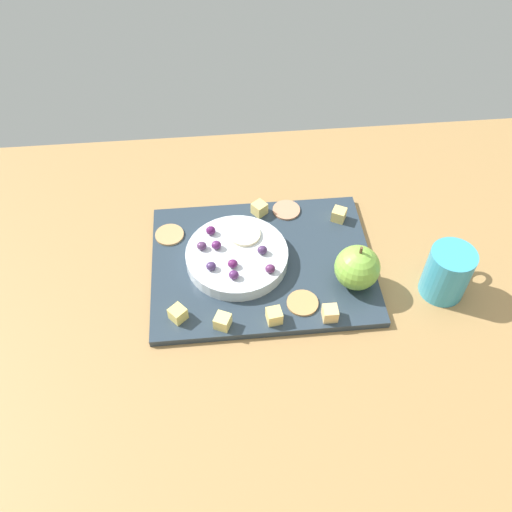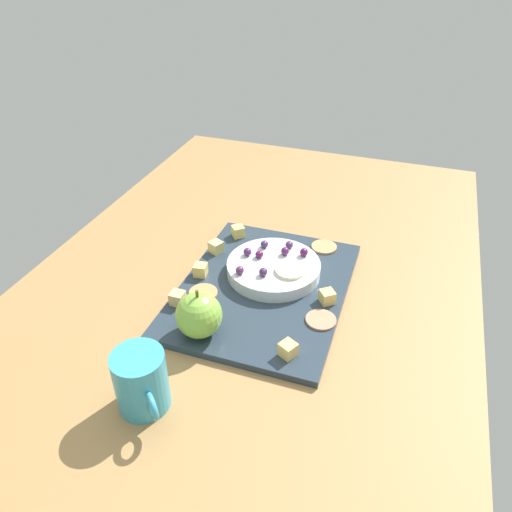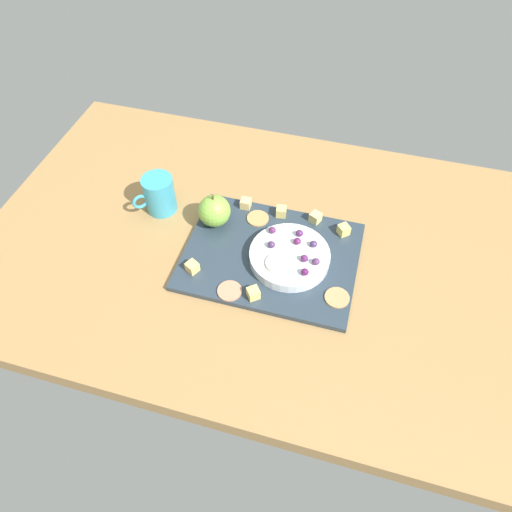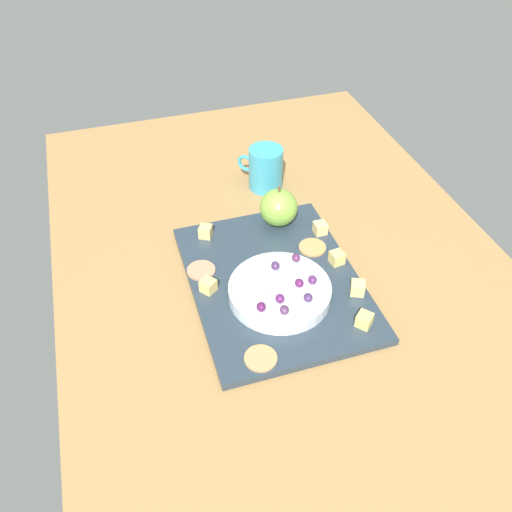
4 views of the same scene
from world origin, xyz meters
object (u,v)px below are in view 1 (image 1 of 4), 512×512
(apple_whole, at_px, (357,268))
(cheese_cube_3, at_px, (274,316))
(grape_2, at_px, (211,266))
(grape_1, at_px, (234,275))
(grape_6, at_px, (202,246))
(cracker_0, at_px, (170,235))
(cup, at_px, (448,272))
(cheese_cube_2, at_px, (223,321))
(cracker_2, at_px, (286,210))
(grape_0, at_px, (211,230))
(platter, at_px, (263,264))
(serving_dish, at_px, (237,256))
(cheese_cube_0, at_px, (259,209))
(cheese_cube_4, at_px, (178,314))
(grape_3, at_px, (262,250))
(grape_5, at_px, (270,269))
(cheese_cube_1, at_px, (339,215))
(cheese_cube_5, at_px, (330,313))
(grape_7, at_px, (233,264))
(grape_4, at_px, (216,245))
(apple_slice_0, at_px, (245,235))
(cracker_1, at_px, (303,303))

(apple_whole, relative_size, cheese_cube_3, 3.22)
(apple_whole, bearing_deg, grape_2, 172.57)
(grape_1, relative_size, grape_6, 1.00)
(cracker_0, distance_m, cup, 0.49)
(cheese_cube_2, bearing_deg, cracker_2, 61.53)
(cracker_2, xyz_separation_m, grape_0, (-0.15, -0.07, 0.03))
(cheese_cube_3, xyz_separation_m, cracker_0, (-0.17, 0.20, -0.01))
(platter, height_order, cheese_cube_3, cheese_cube_3)
(serving_dish, bearing_deg, grape_2, -143.47)
(cheese_cube_0, xyz_separation_m, cheese_cube_4, (-0.15, -0.23, 0.00))
(cheese_cube_4, relative_size, grape_3, 1.39)
(cheese_cube_0, bearing_deg, cup, -34.41)
(grape_3, relative_size, grape_5, 1.00)
(grape_2, height_order, grape_6, same)
(cheese_cube_1, distance_m, cheese_cube_3, 0.26)
(cheese_cube_2, relative_size, cheese_cube_3, 1.00)
(cheese_cube_5, height_order, grape_1, grape_1)
(cheese_cube_0, distance_m, cracker_2, 0.05)
(cheese_cube_3, height_order, grape_5, grape_5)
(cracker_0, xyz_separation_m, grape_7, (0.11, -0.10, 0.03))
(cheese_cube_0, relative_size, cheese_cube_2, 1.00)
(cheese_cube_0, bearing_deg, cracker_0, -165.96)
(cheese_cube_0, bearing_deg, serving_dish, -113.80)
(cracker_0, bearing_deg, grape_4, -35.45)
(cup, bearing_deg, cracker_0, 161.13)
(cracker_0, height_order, cup, cup)
(serving_dish, relative_size, cracker_2, 3.41)
(cheese_cube_0, distance_m, cheese_cube_3, 0.24)
(cheese_cube_1, height_order, grape_1, grape_1)
(apple_whole, relative_size, cup, 0.80)
(cheese_cube_2, height_order, grape_6, grape_6)
(cheese_cube_5, xyz_separation_m, cup, (0.20, 0.05, 0.02))
(apple_slice_0, bearing_deg, serving_dish, -115.07)
(grape_0, relative_size, grape_5, 1.00)
(cheese_cube_5, xyz_separation_m, cracker_1, (-0.04, 0.03, -0.01))
(cheese_cube_2, relative_size, grape_7, 1.39)
(cheese_cube_0, xyz_separation_m, grape_6, (-0.11, -0.10, 0.02))
(apple_whole, height_order, grape_4, apple_whole)
(grape_5, bearing_deg, cheese_cube_1, 42.76)
(cheese_cube_1, relative_size, cheese_cube_3, 1.00)
(grape_5, bearing_deg, grape_6, 151.03)
(cracker_0, xyz_separation_m, cracker_1, (0.22, -0.17, 0.00))
(cheese_cube_4, bearing_deg, grape_4, 60.93)
(apple_whole, distance_m, cracker_1, 0.11)
(platter, height_order, grape_0, grape_0)
(grape_7, bearing_deg, cheese_cube_0, 67.88)
(cheese_cube_5, xyz_separation_m, cracker_2, (-0.04, 0.25, -0.01))
(cheese_cube_4, xyz_separation_m, cracker_0, (-0.02, 0.18, -0.01))
(apple_whole, distance_m, grape_6, 0.27)
(grape_0, height_order, grape_1, same)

